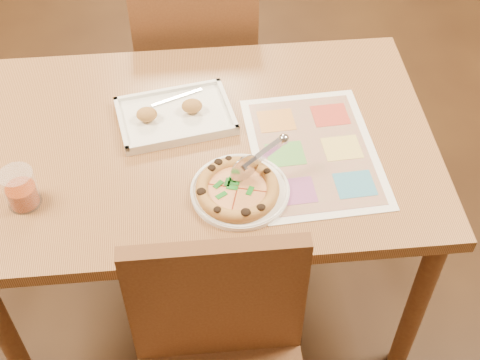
{
  "coord_description": "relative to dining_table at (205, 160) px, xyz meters",
  "views": [
    {
      "loc": [
        -0.02,
        -1.35,
        2.04
      ],
      "look_at": [
        0.08,
        -0.21,
        0.77
      ],
      "focal_mm": 50.0,
      "sensor_mm": 36.0,
      "label": 1
    }
  ],
  "objects": [
    {
      "name": "dining_table",
      "position": [
        0.0,
        0.0,
        0.0
      ],
      "size": [
        1.3,
        0.85,
        0.72
      ],
      "color": "#A06C40",
      "rests_on": "ground"
    },
    {
      "name": "chair_near",
      "position": [
        0.0,
        -0.6,
        -0.07
      ],
      "size": [
        0.42,
        0.42,
        0.47
      ],
      "color": "brown",
      "rests_on": "ground"
    },
    {
      "name": "chair_far",
      "position": [
        -0.0,
        0.6,
        -0.07
      ],
      "size": [
        0.42,
        0.42,
        0.47
      ],
      "rotation": [
        0.0,
        0.0,
        3.14
      ],
      "color": "brown",
      "rests_on": "ground"
    },
    {
      "name": "plate",
      "position": [
        0.08,
        -0.21,
        0.09
      ],
      "size": [
        0.31,
        0.31,
        0.01
      ],
      "primitive_type": "cylinder",
      "rotation": [
        0.0,
        0.0,
        0.23
      ],
      "color": "white",
      "rests_on": "dining_table"
    },
    {
      "name": "pizza",
      "position": [
        0.08,
        -0.22,
        0.11
      ],
      "size": [
        0.22,
        0.22,
        0.03
      ],
      "rotation": [
        0.0,
        0.0,
        -0.27
      ],
      "color": "#E0974C",
      "rests_on": "plate"
    },
    {
      "name": "pizza_cutter",
      "position": [
        0.13,
        -0.17,
        0.17
      ],
      "size": [
        0.15,
        0.08,
        0.1
      ],
      "rotation": [
        0.0,
        0.0,
        0.46
      ],
      "color": "silver",
      "rests_on": "pizza"
    },
    {
      "name": "appetizer_tray",
      "position": [
        -0.08,
        0.09,
        0.1
      ],
      "size": [
        0.36,
        0.28,
        0.06
      ],
      "rotation": [
        0.0,
        0.0,
        0.18
      ],
      "color": "white",
      "rests_on": "dining_table"
    },
    {
      "name": "glass_tumbler",
      "position": [
        -0.47,
        -0.19,
        0.13
      ],
      "size": [
        0.09,
        0.09,
        0.11
      ],
      "rotation": [
        0.0,
        0.0,
        0.06
      ],
      "color": "maroon",
      "rests_on": "dining_table"
    },
    {
      "name": "menu",
      "position": [
        0.3,
        -0.08,
        0.09
      ],
      "size": [
        0.37,
        0.5,
        0.0
      ],
      "primitive_type": "cube",
      "rotation": [
        0.0,
        0.0,
        0.06
      ],
      "color": "white",
      "rests_on": "dining_table"
    }
  ]
}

